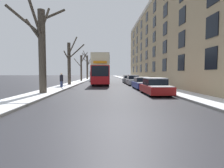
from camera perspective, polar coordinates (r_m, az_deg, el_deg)
ground_plane at (r=5.92m, az=3.21°, el=-13.84°), size 320.00×320.00×0.00m
sidewalk_left at (r=58.89m, az=-7.39°, el=1.83°), size 2.28×130.00×0.16m
sidewalk_right at (r=58.99m, az=3.95°, el=1.86°), size 2.28×130.00×0.16m
terrace_facade_right at (r=31.91m, az=20.40°, el=12.78°), size 9.10×44.07×14.05m
bare_tree_left_0 at (r=15.51m, az=-22.02°, el=11.28°), size 3.62×4.26×7.67m
bare_tree_left_1 at (r=25.90m, az=-13.68°, el=6.87°), size 3.01×2.50×6.56m
bare_tree_left_2 at (r=37.60m, az=-9.99°, el=5.53°), size 3.30×3.51×5.93m
bare_tree_left_3 at (r=49.46m, az=-8.13°, el=5.85°), size 2.97×3.87×8.35m
double_decker_bus at (r=27.66m, az=-3.62°, el=5.07°), size 2.51×10.26×4.48m
parked_car_0 at (r=14.96m, az=13.91°, el=-0.90°), size 1.82×4.27×1.40m
parked_car_1 at (r=19.97m, az=9.79°, el=0.18°), size 1.75×4.37×1.35m
parked_car_2 at (r=26.47m, az=6.80°, el=1.15°), size 1.69×4.51×1.51m
parked_car_3 at (r=31.85m, az=5.26°, el=1.50°), size 1.73×4.22×1.44m
oncoming_van at (r=40.23m, az=-5.52°, el=2.68°), size 2.01×5.79×2.21m
pedestrian_left_sidewalk at (r=21.22m, az=-16.18°, el=1.28°), size 0.39×0.39×1.81m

